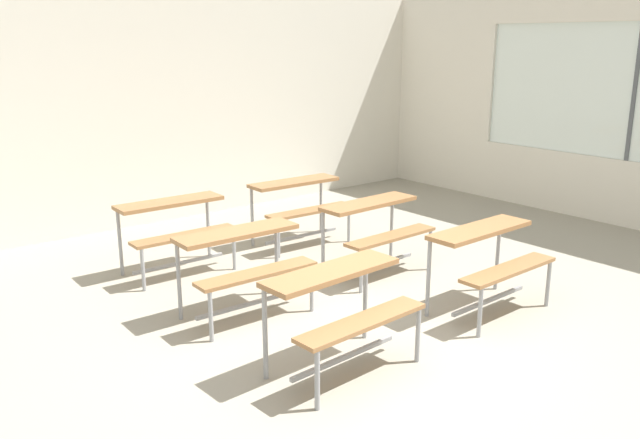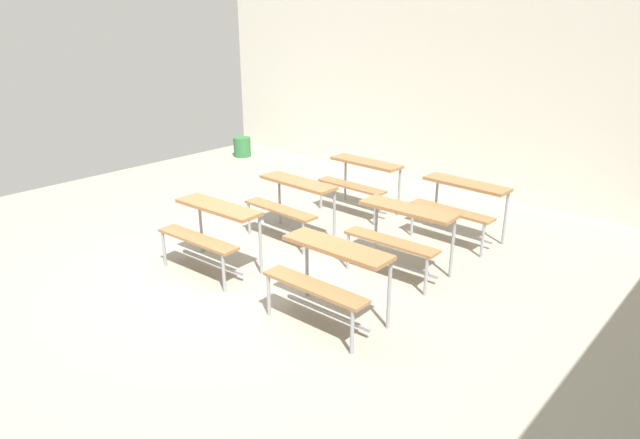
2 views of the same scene
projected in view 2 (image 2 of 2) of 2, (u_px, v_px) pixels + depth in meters
ground at (245, 276)px, 6.27m from camera, size 10.00×9.00×0.05m
wall_back at (453, 95)px, 8.91m from camera, size 10.00×0.12×3.00m
desk_bench_r0c0 at (211, 223)px, 6.20m from camera, size 1.12×0.64×0.74m
desk_bench_r0c1 at (329, 267)px, 5.14m from camera, size 1.11×0.60×0.74m
desk_bench_r1c0 at (292, 196)px, 7.10m from camera, size 1.12×0.62×0.74m
desk_bench_r1c1 at (402, 225)px, 6.13m from camera, size 1.11×0.62×0.74m
desk_bench_r2c0 at (361, 174)px, 8.03m from camera, size 1.12×0.62×0.74m
desk_bench_r2c1 at (461, 198)px, 7.04m from camera, size 1.12×0.63×0.74m
trash_bin at (242, 147)px, 11.27m from camera, size 0.34×0.34×0.38m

